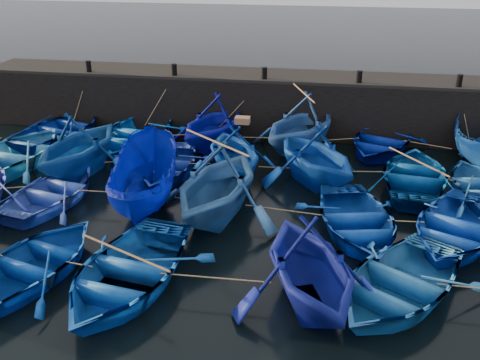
# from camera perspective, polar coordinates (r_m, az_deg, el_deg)

# --- Properties ---
(ground) EXTENTS (120.00, 120.00, 0.00)m
(ground) POSITION_cam_1_polar(r_m,az_deg,el_deg) (15.63, -1.93, -7.16)
(ground) COLOR black
(ground) RESTS_ON ground
(quay_wall) EXTENTS (26.00, 2.50, 2.50)m
(quay_wall) POSITION_cam_1_polar(r_m,az_deg,el_deg) (24.68, 2.80, 8.14)
(quay_wall) COLOR black
(quay_wall) RESTS_ON ground
(quay_top) EXTENTS (26.00, 2.50, 0.12)m
(quay_top) POSITION_cam_1_polar(r_m,az_deg,el_deg) (24.34, 2.86, 11.10)
(quay_top) COLOR black
(quay_top) RESTS_ON quay_wall
(bollard_0) EXTENTS (0.24, 0.24, 0.50)m
(bollard_0) POSITION_cam_1_polar(r_m,az_deg,el_deg) (25.58, -15.85, 11.59)
(bollard_0) COLOR black
(bollard_0) RESTS_ON quay_top
(bollard_1) EXTENTS (0.24, 0.24, 0.50)m
(bollard_1) POSITION_cam_1_polar(r_m,az_deg,el_deg) (24.19, -7.03, 11.61)
(bollard_1) COLOR black
(bollard_1) RESTS_ON quay_top
(bollard_2) EXTENTS (0.24, 0.24, 0.50)m
(bollard_2) POSITION_cam_1_polar(r_m,az_deg,el_deg) (23.40, 2.61, 11.33)
(bollard_2) COLOR black
(bollard_2) RESTS_ON quay_top
(bollard_3) EXTENTS (0.24, 0.24, 0.50)m
(bollard_3) POSITION_cam_1_polar(r_m,az_deg,el_deg) (23.28, 12.61, 10.71)
(bollard_3) COLOR black
(bollard_3) RESTS_ON quay_top
(bollard_4) EXTENTS (0.24, 0.24, 0.50)m
(bollard_4) POSITION_cam_1_polar(r_m,az_deg,el_deg) (23.84, 22.36, 9.79)
(bollard_4) COLOR black
(bollard_4) RESTS_ON quay_top
(boat_0) EXTENTS (4.82, 5.82, 1.04)m
(boat_0) POSITION_cam_1_polar(r_m,az_deg,el_deg) (24.85, -18.45, 5.24)
(boat_0) COLOR navy
(boat_0) RESTS_ON ground
(boat_1) EXTENTS (4.10, 5.58, 1.12)m
(boat_1) POSITION_cam_1_polar(r_m,az_deg,el_deg) (23.22, -11.05, 4.85)
(boat_1) COLOR blue
(boat_1) RESTS_ON ground
(boat_2) EXTENTS (5.08, 5.46, 2.34)m
(boat_2) POSITION_cam_1_polar(r_m,az_deg,el_deg) (22.42, -2.81, 6.22)
(boat_2) COLOR #060E97
(boat_2) RESTS_ON ground
(boat_3) EXTENTS (5.88, 6.14, 2.50)m
(boat_3) POSITION_cam_1_polar(r_m,az_deg,el_deg) (22.13, 6.58, 6.06)
(boat_3) COLOR #28579A
(boat_3) RESTS_ON ground
(boat_4) EXTENTS (4.85, 5.61, 0.98)m
(boat_4) POSITION_cam_1_polar(r_m,az_deg,el_deg) (22.98, 14.81, 4.07)
(boat_4) COLOR navy
(boat_4) RESTS_ON ground
(boat_5) EXTENTS (2.31, 4.73, 1.75)m
(boat_5) POSITION_cam_1_polar(r_m,az_deg,el_deg) (22.90, 24.00, 3.69)
(boat_5) COLOR #124C9D
(boat_5) RESTS_ON ground
(boat_6) EXTENTS (4.50, 5.76, 1.09)m
(boat_6) POSITION_cam_1_polar(r_m,az_deg,el_deg) (22.58, -22.82, 2.71)
(boat_6) COLOR #2B74B9
(boat_6) RESTS_ON ground
(boat_7) EXTENTS (4.78, 5.31, 2.47)m
(boat_7) POSITION_cam_1_polar(r_m,az_deg,el_deg) (20.67, -16.82, 3.74)
(boat_7) COLOR navy
(boat_7) RESTS_ON ground
(boat_8) EXTENTS (3.18, 4.39, 0.90)m
(boat_8) POSITION_cam_1_polar(r_m,az_deg,el_deg) (20.13, -7.90, 1.63)
(boat_8) COLOR #193598
(boat_8) RESTS_ON ground
(boat_9) EXTENTS (4.86, 5.17, 2.18)m
(boat_9) POSITION_cam_1_polar(r_m,az_deg,el_deg) (19.45, -0.62, 3.07)
(boat_9) COLOR #0840A6
(boat_9) RESTS_ON ground
(boat_10) EXTENTS (5.70, 5.84, 2.34)m
(boat_10) POSITION_cam_1_polar(r_m,az_deg,el_deg) (19.22, 8.05, 2.80)
(boat_10) COLOR #093D9B
(boat_10) RESTS_ON ground
(boat_11) EXTENTS (4.03, 5.20, 0.99)m
(boat_11) POSITION_cam_1_polar(r_m,az_deg,el_deg) (19.96, 18.24, 0.51)
(boat_11) COLOR navy
(boat_11) RESTS_ON ground
(boat_14) EXTENTS (3.80, 4.73, 0.87)m
(boat_14) POSITION_cam_1_polar(r_m,az_deg,el_deg) (18.94, -19.26, -1.16)
(boat_14) COLOR blue
(boat_14) RESTS_ON ground
(boat_15) EXTENTS (2.91, 5.58, 2.05)m
(boat_15) POSITION_cam_1_polar(r_m,az_deg,el_deg) (17.49, -10.24, -0.12)
(boat_15) COLOR #000F8B
(boat_15) RESTS_ON ground
(boat_16) EXTENTS (5.10, 5.62, 2.56)m
(boat_16) POSITION_cam_1_polar(r_m,az_deg,el_deg) (16.57, -2.47, -0.20)
(boat_16) COLOR #265A8F
(boat_16) RESTS_ON ground
(boat_17) EXTENTS (4.22, 5.22, 0.96)m
(boat_17) POSITION_cam_1_polar(r_m,az_deg,el_deg) (16.40, 12.31, -4.20)
(boat_17) COLOR #093B98
(boat_17) RESTS_ON ground
(boat_18) EXTENTS (5.10, 5.80, 1.00)m
(boat_18) POSITION_cam_1_polar(r_m,az_deg,el_deg) (16.89, 22.05, -4.59)
(boat_18) COLOR #0E42BA
(boat_18) RESTS_ON ground
(boat_21) EXTENTS (4.21, 5.08, 0.91)m
(boat_21) POSITION_cam_1_polar(r_m,az_deg,el_deg) (15.13, -21.07, -8.15)
(boat_21) COLOR navy
(boat_21) RESTS_ON ground
(boat_22) EXTENTS (4.31, 5.51, 1.04)m
(boat_22) POSITION_cam_1_polar(r_m,az_deg,el_deg) (13.97, -12.02, -9.47)
(boat_22) COLOR #0D4CA5
(boat_22) RESTS_ON ground
(boat_23) EXTENTS (5.11, 5.46, 2.32)m
(boat_23) POSITION_cam_1_polar(r_m,az_deg,el_deg) (12.86, 7.43, -8.96)
(boat_23) COLOR navy
(boat_23) RESTS_ON ground
(boat_24) EXTENTS (5.42, 5.85, 0.99)m
(boat_24) POSITION_cam_1_polar(r_m,az_deg,el_deg) (13.88, 16.54, -10.40)
(boat_24) COLOR blue
(boat_24) RESTS_ON ground
(wooden_crate) EXTENTS (0.52, 0.37, 0.23)m
(wooden_crate) POSITION_cam_1_polar(r_m,az_deg,el_deg) (18.99, 0.26, 6.40)
(wooden_crate) COLOR #8C5F3D
(wooden_crate) RESTS_ON boat_9
(mooring_ropes) EXTENTS (17.38, 12.07, 2.10)m
(mooring_ropes) POSITION_cam_1_polar(r_m,az_deg,el_deg) (19.66, 0.75, 2.65)
(mooring_ropes) COLOR tan
(mooring_ropes) RESTS_ON ground
(loose_oars) EXTENTS (10.27, 12.38, 1.63)m
(loose_oars) POSITION_cam_1_polar(r_m,az_deg,el_deg) (17.40, 4.28, 2.88)
(loose_oars) COLOR #99724C
(loose_oars) RESTS_ON ground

